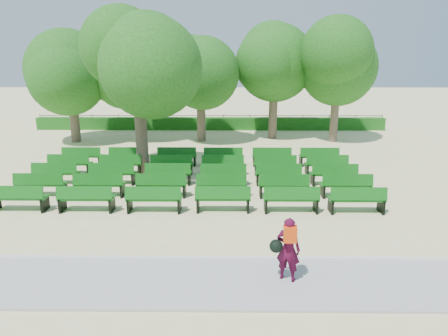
{
  "coord_description": "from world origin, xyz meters",
  "views": [
    {
      "loc": [
        1.33,
        -15.77,
        5.15
      ],
      "look_at": [
        1.19,
        -1.0,
        1.1
      ],
      "focal_mm": 32.0,
      "sensor_mm": 36.0,
      "label": 1
    }
  ],
  "objects": [
    {
      "name": "ground",
      "position": [
        0.0,
        0.0,
        0.0
      ],
      "size": [
        120.0,
        120.0,
        0.0
      ],
      "primitive_type": "plane",
      "color": "beige"
    },
    {
      "name": "paving",
      "position": [
        0.0,
        -7.4,
        0.03
      ],
      "size": [
        30.0,
        2.2,
        0.06
      ],
      "primitive_type": "cube",
      "color": "#A4A49F",
      "rests_on": "ground"
    },
    {
      "name": "curb",
      "position": [
        0.0,
        -6.25,
        0.05
      ],
      "size": [
        30.0,
        0.12,
        0.1
      ],
      "primitive_type": "cube",
      "color": "silver",
      "rests_on": "ground"
    },
    {
      "name": "hedge",
      "position": [
        0.0,
        14.0,
        0.45
      ],
      "size": [
        26.0,
        0.7,
        0.9
      ],
      "primitive_type": "cube",
      "color": "#1B5D18",
      "rests_on": "ground"
    },
    {
      "name": "fence",
      "position": [
        0.0,
        14.4,
        0.0
      ],
      "size": [
        26.0,
        0.1,
        1.02
      ],
      "primitive_type": null,
      "color": "black",
      "rests_on": "ground"
    },
    {
      "name": "tree_line",
      "position": [
        0.0,
        10.0,
        0.0
      ],
      "size": [
        21.8,
        6.8,
        7.04
      ],
      "primitive_type": null,
      "color": "#216019",
      "rests_on": "ground"
    },
    {
      "name": "bench_array",
      "position": [
        -0.05,
        0.4,
        0.1
      ],
      "size": [
        1.93,
        0.65,
        1.21
      ],
      "rotation": [
        0.0,
        0.0,
        0.03
      ],
      "color": "#105E13",
      "rests_on": "ground"
    },
    {
      "name": "tree_among",
      "position": [
        -2.61,
        2.12,
        4.7
      ],
      "size": [
        4.81,
        4.81,
        6.89
      ],
      "color": "brown",
      "rests_on": "ground"
    },
    {
      "name": "person",
      "position": [
        2.73,
        -7.27,
        0.87
      ],
      "size": [
        0.79,
        0.58,
        1.57
      ],
      "rotation": [
        0.0,
        0.0,
        2.71
      ],
      "color": "#410922",
      "rests_on": "ground"
    }
  ]
}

